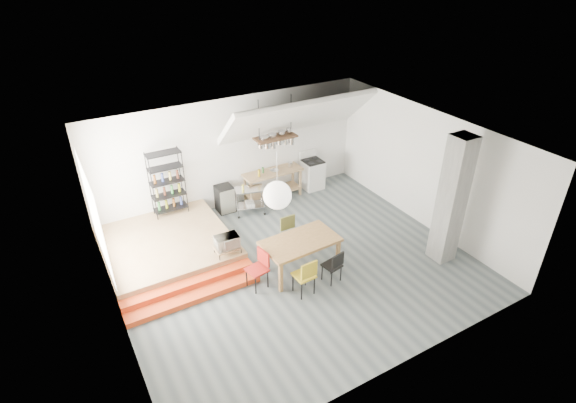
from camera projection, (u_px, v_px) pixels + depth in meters
floor at (295, 265)px, 10.83m from camera, size 8.00×8.00×0.00m
wall_back at (232, 153)px, 12.67m from camera, size 8.00×0.04×3.20m
wall_left at (110, 263)px, 8.31m from camera, size 0.04×7.00×3.20m
wall_right at (426, 169)px, 11.76m from camera, size 0.04×7.00×3.20m
ceiling at (296, 141)px, 9.24m from camera, size 8.00×7.00×0.02m
slope_ceiling at (298, 116)px, 12.52m from camera, size 4.40×1.44×1.32m
window_pane at (95, 217)px, 9.35m from camera, size 0.02×2.50×2.20m
platform at (168, 246)px, 11.16m from camera, size 3.00×3.00×0.40m
step_lower at (195, 297)px, 9.76m from camera, size 3.00×0.35×0.13m
step_upper at (189, 285)px, 9.99m from camera, size 3.00×0.35×0.27m
concrete_column at (452, 200)px, 10.33m from camera, size 0.50×0.50×3.20m
kitchen_counter at (273, 180)px, 13.36m from camera, size 1.80×0.60×0.91m
stove at (312, 174)px, 14.05m from camera, size 0.60×0.60×1.18m
pot_rack at (277, 140)px, 12.53m from camera, size 1.20×0.50×1.43m
wire_shelving at (167, 182)px, 11.71m from camera, size 0.88×0.38×1.80m
microwave_shelf at (227, 248)px, 10.52m from camera, size 0.60×0.40×0.16m
paper_lantern at (277, 195)px, 9.32m from camera, size 0.60×0.60×0.60m
dining_table at (300, 244)px, 10.32m from camera, size 1.80×1.07×0.84m
chair_mustard at (306, 274)px, 9.66m from camera, size 0.45×0.45×0.93m
chair_black at (334, 264)px, 10.06m from camera, size 0.44×0.44×0.82m
chair_olive at (290, 231)px, 11.10m from camera, size 0.43×0.43×0.93m
chair_red at (259, 266)px, 9.92m from camera, size 0.49×0.49×0.92m
rolling_cart at (250, 198)px, 12.66m from camera, size 0.89×0.64×0.80m
mini_fridge at (225, 199)px, 12.85m from camera, size 0.46×0.46×0.79m
microwave at (227, 242)px, 10.44m from camera, size 0.55×0.38×0.30m
bowl at (274, 171)px, 13.18m from camera, size 0.29×0.29×0.06m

